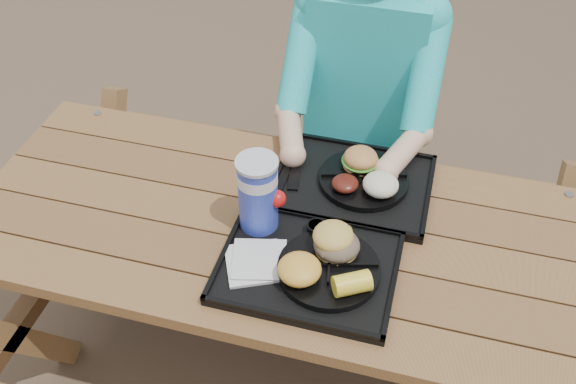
# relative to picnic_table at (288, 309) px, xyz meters

# --- Properties ---
(ground) EXTENTS (60.00, 60.00, 0.00)m
(ground) POSITION_rel_picnic_table_xyz_m (0.00, 0.00, -0.38)
(ground) COLOR #999999
(ground) RESTS_ON ground
(picnic_table) EXTENTS (1.80, 1.49, 0.75)m
(picnic_table) POSITION_rel_picnic_table_xyz_m (0.00, 0.00, 0.00)
(picnic_table) COLOR #999999
(picnic_table) RESTS_ON ground
(tray_near) EXTENTS (0.45, 0.35, 0.02)m
(tray_near) POSITION_rel_picnic_table_xyz_m (0.09, -0.14, 0.39)
(tray_near) COLOR black
(tray_near) RESTS_ON picnic_table
(tray_far) EXTENTS (0.45, 0.35, 0.02)m
(tray_far) POSITION_rel_picnic_table_xyz_m (0.14, 0.20, 0.39)
(tray_far) COLOR black
(tray_far) RESTS_ON picnic_table
(plate_near) EXTENTS (0.26, 0.26, 0.02)m
(plate_near) POSITION_rel_picnic_table_xyz_m (0.15, -0.14, 0.41)
(plate_near) COLOR black
(plate_near) RESTS_ON tray_near
(plate_far) EXTENTS (0.26, 0.26, 0.02)m
(plate_far) POSITION_rel_picnic_table_xyz_m (0.17, 0.21, 0.41)
(plate_far) COLOR black
(plate_far) RESTS_ON tray_far
(napkin_stack) EXTENTS (0.19, 0.19, 0.02)m
(napkin_stack) POSITION_rel_picnic_table_xyz_m (-0.04, -0.17, 0.40)
(napkin_stack) COLOR silver
(napkin_stack) RESTS_ON tray_near
(soda_cup) EXTENTS (0.10, 0.10, 0.21)m
(soda_cup) POSITION_rel_picnic_table_xyz_m (-0.07, -0.03, 0.50)
(soda_cup) COLOR #172BAD
(soda_cup) RESTS_ON tray_near
(condiment_bbq) EXTENTS (0.05, 0.05, 0.03)m
(condiment_bbq) POSITION_rel_picnic_table_xyz_m (0.08, -0.02, 0.41)
(condiment_bbq) COLOR black
(condiment_bbq) RESTS_ON tray_near
(condiment_mustard) EXTENTS (0.06, 0.06, 0.03)m
(condiment_mustard) POSITION_rel_picnic_table_xyz_m (0.16, -0.02, 0.41)
(condiment_mustard) COLOR yellow
(condiment_mustard) RESTS_ON tray_near
(sandwich) EXTENTS (0.11, 0.11, 0.11)m
(sandwich) POSITION_rel_picnic_table_xyz_m (0.15, -0.09, 0.47)
(sandwich) COLOR gold
(sandwich) RESTS_ON plate_near
(mac_cheese) EXTENTS (0.11, 0.11, 0.05)m
(mac_cheese) POSITION_rel_picnic_table_xyz_m (0.08, -0.19, 0.44)
(mac_cheese) COLOR gold
(mac_cheese) RESTS_ON plate_near
(corn_cob) EXTENTS (0.12, 0.12, 0.05)m
(corn_cob) POSITION_rel_picnic_table_xyz_m (0.21, -0.20, 0.44)
(corn_cob) COLOR yellow
(corn_cob) RESTS_ON plate_near
(cutlery_far) EXTENTS (0.06, 0.18, 0.01)m
(cutlery_far) POSITION_rel_picnic_table_xyz_m (-0.03, 0.21, 0.40)
(cutlery_far) COLOR black
(cutlery_far) RESTS_ON tray_far
(burger) EXTENTS (0.10, 0.10, 0.09)m
(burger) POSITION_rel_picnic_table_xyz_m (0.15, 0.26, 0.46)
(burger) COLOR #C18144
(burger) RESTS_ON plate_far
(baked_beans) EXTENTS (0.08, 0.08, 0.03)m
(baked_beans) POSITION_rel_picnic_table_xyz_m (0.13, 0.15, 0.43)
(baked_beans) COLOR #541910
(baked_beans) RESTS_ON plate_far
(potato_salad) EXTENTS (0.10, 0.10, 0.06)m
(potato_salad) POSITION_rel_picnic_table_xyz_m (0.22, 0.16, 0.44)
(potato_salad) COLOR #EBE6C7
(potato_salad) RESTS_ON plate_far
(diner) EXTENTS (0.48, 0.84, 1.28)m
(diner) POSITION_rel_picnic_table_xyz_m (0.09, 0.67, 0.27)
(diner) COLOR #1B8CBF
(diner) RESTS_ON ground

